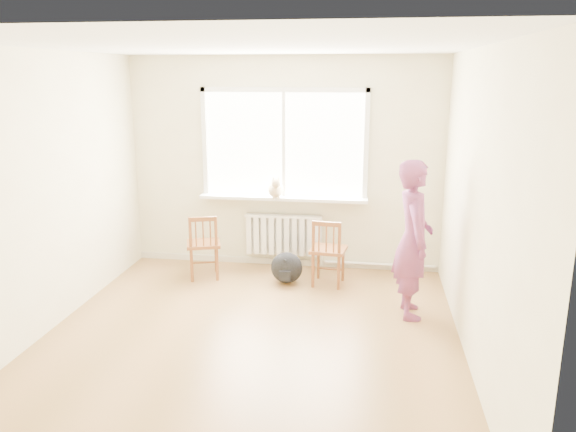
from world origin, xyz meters
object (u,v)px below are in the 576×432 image
at_px(chair_left, 204,246).
at_px(person, 413,239).
at_px(chair_right, 328,252).
at_px(cat, 276,189).
at_px(backpack, 287,268).

height_order(chair_left, person, person).
distance_m(chair_right, cat, 1.08).
relative_size(chair_right, person, 0.50).
bearing_deg(backpack, chair_left, 179.34).
height_order(person, cat, person).
xyz_separation_m(chair_left, person, (2.46, -0.73, 0.41)).
bearing_deg(chair_left, cat, -168.69).
xyz_separation_m(person, cat, (-1.63, 1.19, 0.24)).
distance_m(cat, backpack, 1.02).
xyz_separation_m(chair_right, person, (0.92, -0.71, 0.41)).
relative_size(chair_right, backpack, 2.13).
bearing_deg(chair_right, cat, -28.12).
distance_m(chair_left, person, 2.59).
bearing_deg(person, backpack, 57.28).
distance_m(chair_left, chair_right, 1.53).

